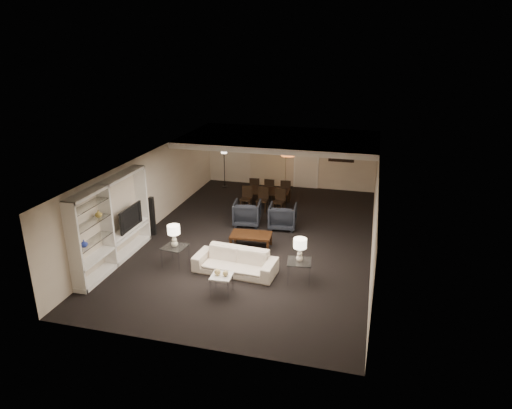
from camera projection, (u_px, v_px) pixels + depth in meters
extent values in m
plane|color=black|center=(256.00, 238.00, 14.20)|extent=(11.00, 11.00, 0.00)
cube|color=silver|center=(256.00, 160.00, 13.34)|extent=(7.00, 11.00, 0.02)
cube|color=#C1B19B|center=(290.00, 157.00, 18.77)|extent=(7.00, 0.02, 2.50)
cube|color=#C1B19B|center=(184.00, 292.00, 8.77)|extent=(7.00, 0.02, 2.50)
cube|color=#C1B19B|center=(150.00, 191.00, 14.60)|extent=(0.02, 11.00, 2.50)
cube|color=#C1B19B|center=(375.00, 210.00, 12.94)|extent=(0.02, 11.00, 2.50)
cube|color=silver|center=(280.00, 139.00, 16.56)|extent=(7.00, 4.00, 0.20)
cube|color=beige|center=(268.00, 157.00, 18.93)|extent=(1.50, 0.12, 2.40)
cube|color=silver|center=(306.00, 163.00, 18.65)|extent=(0.90, 0.05, 2.10)
cube|color=#142D38|center=(342.00, 153.00, 18.13)|extent=(0.95, 0.04, 0.65)
cylinder|color=#D8591E|center=(288.00, 153.00, 16.65)|extent=(0.52, 0.52, 0.24)
imported|color=beige|center=(235.00, 262.00, 11.97)|extent=(2.23, 1.02, 0.63)
imported|color=black|center=(247.00, 213.00, 15.08)|extent=(0.97, 1.00, 0.81)
imported|color=black|center=(283.00, 216.00, 14.80)|extent=(0.94, 0.96, 0.81)
sphere|color=#D7B771|center=(217.00, 272.00, 10.91)|extent=(0.16, 0.16, 0.16)
sphere|color=tan|center=(225.00, 273.00, 10.86)|extent=(0.14, 0.14, 0.14)
imported|color=black|center=(127.00, 217.00, 12.89)|extent=(1.14, 0.15, 0.66)
imported|color=#2739A9|center=(84.00, 243.00, 11.06)|extent=(0.18, 0.18, 0.19)
imported|color=#AF933A|center=(98.00, 214.00, 11.55)|extent=(0.18, 0.18, 0.19)
cube|color=black|center=(152.00, 216.00, 14.23)|extent=(0.14, 0.14, 1.24)
imported|color=black|center=(266.00, 198.00, 16.86)|extent=(1.70, 1.01, 0.58)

